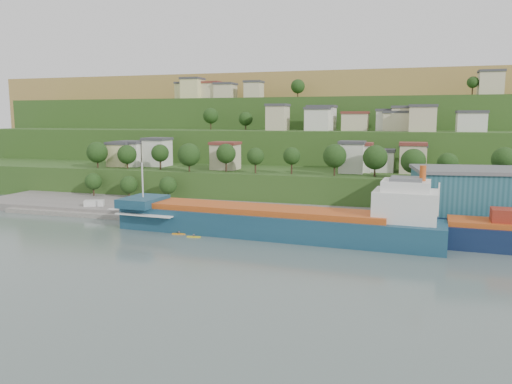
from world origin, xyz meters
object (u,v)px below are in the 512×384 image
at_px(kayak_orange, 179,233).
at_px(cargo_ship_near, 283,223).
at_px(caravan, 94,204).
at_px(warehouse, 481,195).

bearing_deg(kayak_orange, cargo_ship_near, -2.05).
xyz_separation_m(caravan, kayak_orange, (34.22, -16.78, -2.21)).
height_order(warehouse, caravan, warehouse).
bearing_deg(caravan, cargo_ship_near, -35.01).
distance_m(warehouse, caravan, 101.39).
bearing_deg(caravan, warehouse, -18.48).
relative_size(cargo_ship_near, caravan, 14.00).
relative_size(cargo_ship_near, warehouse, 2.25).
relative_size(cargo_ship_near, kayak_orange, 23.47).
height_order(cargo_ship_near, caravan, cargo_ship_near).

